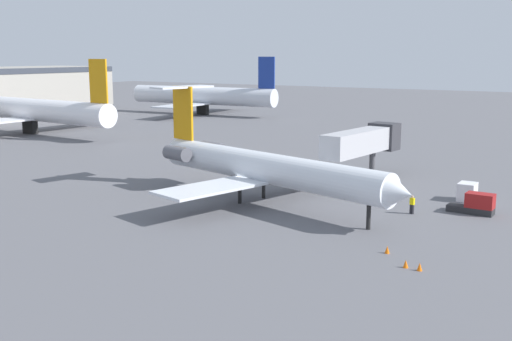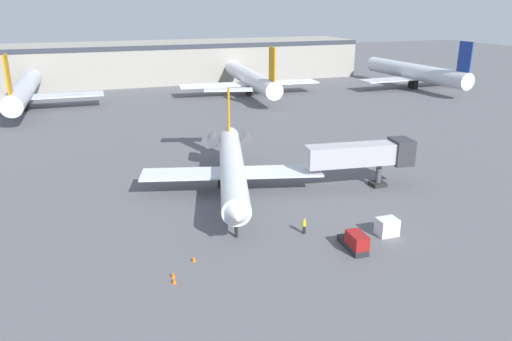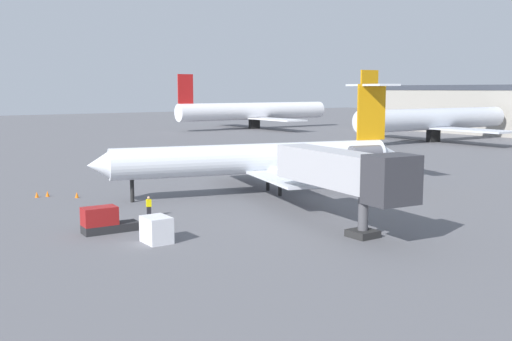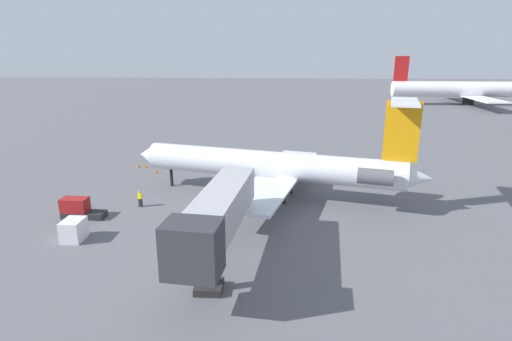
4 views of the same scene
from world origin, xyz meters
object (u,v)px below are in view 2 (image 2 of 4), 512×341
Objects in this scene: traffic_cone_far at (174,280)px; parked_airliner_west_mid at (24,90)px; regional_jet at (232,164)px; ground_crew_marshaller at (304,226)px; cargo_container_uld at (387,227)px; traffic_cone_near at (173,275)px; baggage_tug_lead at (355,242)px; traffic_cone_mid at (194,259)px; parked_airliner_centre at (250,78)px; jet_bridge at (367,154)px; parked_airliner_east_mid at (415,72)px.

traffic_cone_far is 81.61m from parked_airliner_west_mid.
ground_crew_marshaller is (3.50, -13.74, -2.72)m from regional_jet.
traffic_cone_near is (-21.82, -0.96, -0.61)m from cargo_container_uld.
regional_jet reaches higher than baggage_tug_lead.
traffic_cone_far is at bearing -127.46° from traffic_cone_mid.
ground_crew_marshaller reaches higher than traffic_cone_far.
traffic_cone_near is 86.86m from parked_airliner_centre.
regional_jet is at bearing 165.55° from jet_bridge.
parked_airliner_west_mid is (-31.87, 74.60, 3.49)m from ground_crew_marshaller.
traffic_cone_mid is (-24.59, -11.47, -4.05)m from jet_bridge.
regional_jet reaches higher than traffic_cone_mid.
traffic_cone_near is at bearing -112.92° from parked_airliner_centre.
regional_jet is at bearing -65.01° from parked_airliner_west_mid.
ground_crew_marshaller reaches higher than traffic_cone_mid.
parked_airliner_east_mid is (76.51, 72.46, 4.11)m from traffic_cone_mid.
traffic_cone_near is at bearing 177.14° from baggage_tug_lead.
traffic_cone_far is 0.01× the size of parked_airliner_west_mid.
ground_crew_marshaller is 3.07× the size of traffic_cone_far.
jet_bridge is 78.89m from parked_airliner_west_mid.
traffic_cone_near and traffic_cone_mid have the same top height.
jet_bridge reaches higher than traffic_cone_far.
ground_crew_marshaller is at bearing 15.85° from traffic_cone_near.
ground_crew_marshaller is 81.20m from parked_airliner_west_mid.
traffic_cone_near is at bearing -164.15° from ground_crew_marshaller.
regional_jet is 20.91m from traffic_cone_near.
traffic_cone_near is 1.00× the size of traffic_cone_mid.
ground_crew_marshaller is (-12.76, -9.55, -3.47)m from jet_bridge.
parked_airliner_east_mid reaches higher than regional_jet.
traffic_cone_near is 0.01× the size of parked_airliner_centre.
baggage_tug_lead reaches higher than traffic_cone_near.
jet_bridge is 0.36× the size of parked_airliner_east_mid.
parked_airliner_west_mid is 96.64m from parked_airliner_east_mid.
parked_airliner_centre is (31.54, 77.84, 3.99)m from traffic_cone_mid.
traffic_cone_near is at bearing -177.48° from cargo_container_uld.
traffic_cone_near is at bearing -153.22° from jet_bridge.
regional_jet is 20.38m from cargo_container_uld.
parked_airliner_centre is 1.10× the size of parked_airliner_east_mid.
parked_airliner_centre is at bearing 173.18° from parked_airliner_east_mid.
parked_airliner_west_mid is (-17.79, 78.59, 4.08)m from traffic_cone_near.
jet_bridge is 6.79× the size of cargo_container_uld.
parked_airliner_east_mid is at bearing 52.26° from cargo_container_uld.
parked_airliner_east_mid is (56.95, 73.59, 3.50)m from cargo_container_uld.
cargo_container_uld is at bearing 21.07° from baggage_tug_lead.
jet_bridge is 80.10m from parked_airliner_east_mid.
cargo_container_uld is 93.11m from parked_airliner_east_mid.
parked_airliner_west_mid is at bearing 124.46° from jet_bridge.
ground_crew_marshaller is 14.65m from traffic_cone_near.
cargo_container_uld is 3.72× the size of traffic_cone_mid.
regional_jet is 0.82× the size of parked_airliner_east_mid.
parked_airliner_centre reaches higher than cargo_container_uld.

